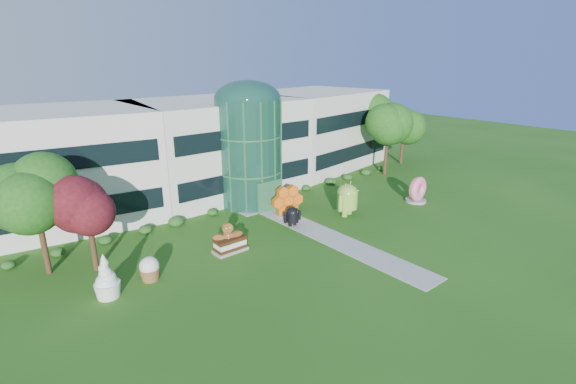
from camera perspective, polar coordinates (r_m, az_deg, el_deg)
ground at (r=31.95m, az=7.37°, el=-6.91°), size 140.00×140.00×0.00m
building at (r=44.07m, az=-9.79°, el=6.34°), size 46.00×15.00×9.30m
atrium at (r=39.04m, az=-5.32°, el=5.40°), size 6.00×6.00×9.80m
walkway at (r=33.20m, az=4.84°, el=-5.79°), size 2.40×20.00×0.04m
tree_red at (r=29.52m, az=-25.44°, el=-4.42°), size 4.00×4.00×6.00m
trees_backdrop at (r=40.01m, az=-6.11°, el=4.66°), size 52.00×8.00×8.40m
android_green at (r=36.84m, az=8.13°, el=-0.70°), size 3.35×2.65×3.34m
android_black at (r=34.36m, az=0.60°, el=-3.17°), size 1.82×1.34×1.92m
donut at (r=41.82m, az=17.20°, el=0.37°), size 2.52×1.34×2.55m
gingerbread at (r=30.24m, az=-8.22°, el=-6.13°), size 2.56×1.47×2.22m
ice_cream_sandwich at (r=30.43m, az=-7.92°, el=-7.14°), size 2.43×1.22×1.08m
honeycomb at (r=36.58m, az=-0.08°, el=-1.36°), size 3.30×1.64×2.48m
froyo at (r=26.64m, az=-23.64°, el=-10.49°), size 1.67×1.67×2.70m
cupcake at (r=27.85m, az=-18.41°, el=-9.90°), size 1.56×1.56×1.57m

